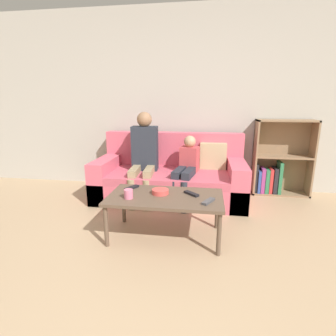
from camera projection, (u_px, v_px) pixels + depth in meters
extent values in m
plane|color=tan|center=(141.00, 323.00, 1.58)|extent=(22.00, 22.00, 0.00)
cube|color=#B7B2A8|center=(184.00, 101.00, 3.86)|extent=(12.00, 0.06, 2.60)
cube|color=#DB5B70|center=(170.00, 188.00, 3.59)|extent=(1.98, 0.93, 0.29)
cube|color=#C95467|center=(169.00, 177.00, 3.46)|extent=(1.54, 0.75, 0.10)
cube|color=#DB5B70|center=(174.00, 149.00, 3.83)|extent=(1.98, 0.18, 0.48)
cube|color=#DB5B70|center=(108.00, 177.00, 3.69)|extent=(0.22, 0.93, 0.55)
cube|color=#DB5B70|center=(236.00, 182.00, 3.44)|extent=(0.22, 0.93, 0.55)
cube|color=tan|center=(213.00, 156.00, 3.62)|extent=(0.36, 0.12, 0.36)
cube|color=#8E7051|center=(255.00, 157.00, 3.73)|extent=(0.02, 0.28, 1.06)
cube|color=#8E7051|center=(311.00, 159.00, 3.62)|extent=(0.02, 0.28, 1.06)
cube|color=#8E7051|center=(280.00, 156.00, 3.79)|extent=(0.78, 0.02, 1.06)
cube|color=#8E7051|center=(279.00, 193.00, 3.80)|extent=(0.78, 0.28, 0.02)
cube|color=#8E7051|center=(283.00, 156.00, 3.67)|extent=(0.73, 0.28, 0.02)
cube|color=#8E7051|center=(287.00, 120.00, 3.54)|extent=(0.78, 0.28, 0.02)
cube|color=#232328|center=(256.00, 178.00, 3.78)|extent=(0.04, 0.18, 0.41)
cube|color=#33519E|center=(258.00, 181.00, 3.79)|extent=(0.04, 0.22, 0.33)
cube|color=#993D84|center=(262.00, 180.00, 3.78)|extent=(0.05, 0.22, 0.36)
cube|color=#2D7A4C|center=(266.00, 180.00, 3.77)|extent=(0.05, 0.21, 0.34)
cube|color=red|center=(270.00, 180.00, 3.76)|extent=(0.05, 0.19, 0.35)
cube|color=#232328|center=(274.00, 180.00, 3.76)|extent=(0.05, 0.22, 0.37)
cube|color=#2D7A4C|center=(279.00, 177.00, 3.74)|extent=(0.04, 0.23, 0.45)
cylinder|color=brown|center=(106.00, 226.00, 2.38)|extent=(0.04, 0.04, 0.40)
cylinder|color=brown|center=(219.00, 234.00, 2.24)|extent=(0.04, 0.04, 0.40)
cylinder|color=brown|center=(124.00, 205.00, 2.87)|extent=(0.04, 0.04, 0.40)
cylinder|color=brown|center=(217.00, 210.00, 2.73)|extent=(0.04, 0.04, 0.40)
cube|color=brown|center=(165.00, 197.00, 2.50)|extent=(1.09, 0.59, 0.03)
cylinder|color=#9E8966|center=(131.00, 195.00, 3.21)|extent=(0.10, 0.10, 0.39)
cylinder|color=#9E8966|center=(147.00, 195.00, 3.19)|extent=(0.10, 0.10, 0.39)
cube|color=#9E8966|center=(135.00, 171.00, 3.38)|extent=(0.12, 0.42, 0.09)
cube|color=#9E8966|center=(149.00, 171.00, 3.37)|extent=(0.12, 0.42, 0.09)
cube|color=#282D38|center=(145.00, 148.00, 3.55)|extent=(0.35, 0.22, 0.59)
sphere|color=#936B4C|center=(144.00, 119.00, 3.45)|extent=(0.20, 0.20, 0.20)
cylinder|color=#282D38|center=(174.00, 196.00, 3.16)|extent=(0.10, 0.10, 0.39)
cylinder|color=#282D38|center=(184.00, 197.00, 3.12)|extent=(0.10, 0.10, 0.39)
cube|color=#282D38|center=(180.00, 172.00, 3.33)|extent=(0.17, 0.43, 0.09)
cube|color=#282D38|center=(189.00, 173.00, 3.29)|extent=(0.17, 0.43, 0.09)
cube|color=#C6474C|center=(189.00, 159.00, 3.50)|extent=(0.26, 0.24, 0.33)
sphere|color=tan|center=(190.00, 142.00, 3.45)|extent=(0.16, 0.16, 0.16)
cylinder|color=pink|center=(128.00, 194.00, 2.43)|extent=(0.08, 0.08, 0.09)
cube|color=black|center=(191.00, 194.00, 2.53)|extent=(0.16, 0.15, 0.02)
cube|color=black|center=(132.00, 188.00, 2.70)|extent=(0.13, 0.17, 0.02)
cube|color=#47474C|center=(208.00, 201.00, 2.33)|extent=(0.12, 0.17, 0.02)
cylinder|color=#DB4C47|center=(160.00, 192.00, 2.55)|extent=(0.16, 0.16, 0.05)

